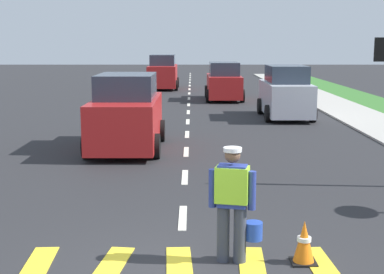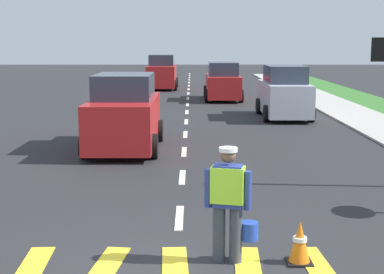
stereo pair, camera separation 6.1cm
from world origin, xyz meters
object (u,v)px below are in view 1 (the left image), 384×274
Objects in this scene: car_oncoming_third at (160,73)px; car_outgoing_far at (221,82)px; traffic_cone_near at (302,242)px; car_parked_far at (283,94)px; car_oncoming_lead at (124,115)px; road_worker at (231,199)px.

car_outgoing_far is at bearing -62.68° from car_oncoming_third.
car_outgoing_far is (0.12, 22.30, 0.63)m from traffic_cone_near.
car_outgoing_far is 7.95m from car_oncoming_third.
car_oncoming_lead is at bearing -130.45° from car_parked_far.
car_oncoming_third is at bearing 96.85° from traffic_cone_near.
car_outgoing_far is 14.27m from car_oncoming_lead.
car_oncoming_third is at bearing 117.32° from car_outgoing_far.
car_outgoing_far is 0.97× the size of car_oncoming_lead.
car_oncoming_third is (-2.52, 29.31, 0.12)m from road_worker.
car_oncoming_third reaches higher than traffic_cone_near.
road_worker is 8.80m from car_oncoming_lead.
car_oncoming_lead is at bearing -89.91° from car_oncoming_third.
car_oncoming_third is at bearing 94.92° from road_worker.
car_outgoing_far is (1.12, 22.25, 0.01)m from road_worker.
road_worker is 22.28m from car_outgoing_far.
car_parked_far is at bearing 49.55° from car_oncoming_lead.
road_worker is at bearing -73.57° from car_oncoming_lead.
car_parked_far reaches higher than road_worker.
car_oncoming_third reaches higher than car_outgoing_far.
car_oncoming_lead is at bearing 106.43° from road_worker.
car_oncoming_lead is at bearing -104.67° from car_outgoing_far.
road_worker is 0.41× the size of car_parked_far.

